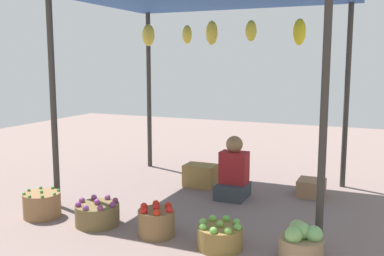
% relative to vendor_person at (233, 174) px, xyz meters
% --- Properties ---
extents(ground_plane, '(14.00, 14.00, 0.00)m').
position_rel_vendor_person_xyz_m(ground_plane, '(-0.29, -0.05, -0.30)').
color(ground_plane, slate).
extents(market_stall_structure, '(3.30, 2.53, 2.49)m').
position_rel_vendor_person_xyz_m(market_stall_structure, '(-0.29, -0.03, 1.99)').
color(market_stall_structure, '#38332D').
rests_on(market_stall_structure, ground).
extents(vendor_person, '(0.36, 0.44, 0.78)m').
position_rel_vendor_person_xyz_m(vendor_person, '(0.00, 0.00, 0.00)').
color(vendor_person, '#333A40').
rests_on(vendor_person, ground).
extents(basket_green_chilies, '(0.40, 0.40, 0.30)m').
position_rel_vendor_person_xyz_m(basket_green_chilies, '(-1.69, -1.52, -0.16)').
color(basket_green_chilies, olive).
rests_on(basket_green_chilies, ground).
extents(basket_purple_onions, '(0.46, 0.46, 0.28)m').
position_rel_vendor_person_xyz_m(basket_purple_onions, '(-1.00, -1.48, -0.18)').
color(basket_purple_onions, brown).
rests_on(basket_purple_onions, ground).
extents(basket_red_tomatoes, '(0.36, 0.36, 0.32)m').
position_rel_vendor_person_xyz_m(basket_red_tomatoes, '(-0.29, -1.49, -0.16)').
color(basket_red_tomatoes, brown).
rests_on(basket_red_tomatoes, ground).
extents(basket_green_apples, '(0.42, 0.42, 0.27)m').
position_rel_vendor_person_xyz_m(basket_green_apples, '(0.38, -1.53, -0.19)').
color(basket_green_apples, olive).
rests_on(basket_green_apples, ground).
extents(basket_cabbages, '(0.38, 0.38, 0.34)m').
position_rel_vendor_person_xyz_m(basket_cabbages, '(1.11, -1.48, -0.15)').
color(basket_cabbages, '#8B7150').
rests_on(basket_cabbages, ground).
extents(wooden_crate_near_vendor, '(0.33, 0.36, 0.21)m').
position_rel_vendor_person_xyz_m(wooden_crate_near_vendor, '(0.89, 0.47, -0.20)').
color(wooden_crate_near_vendor, '#956C4B').
rests_on(wooden_crate_near_vendor, ground).
extents(wooden_crate_stacked_rear, '(0.43, 0.31, 0.30)m').
position_rel_vendor_person_xyz_m(wooden_crate_stacked_rear, '(-0.57, 0.31, -0.15)').
color(wooden_crate_stacked_rear, olive).
rests_on(wooden_crate_stacked_rear, ground).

